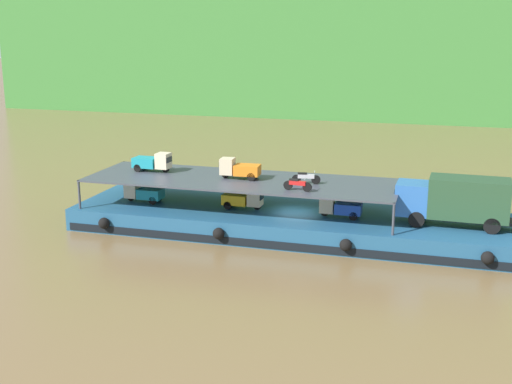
{
  "coord_description": "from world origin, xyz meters",
  "views": [
    {
      "loc": [
        9.65,
        -42.37,
        13.78
      ],
      "look_at": [
        -2.76,
        0.0,
        2.7
      ],
      "focal_mm": 47.03,
      "sensor_mm": 36.0,
      "label": 1
    }
  ],
  "objects_px": {
    "mini_truck_lower_stern": "(143,192)",
    "mini_truck_lower_mid": "(340,207)",
    "mini_truck_upper_stern": "(153,162)",
    "mini_truck_lower_aft": "(244,199)",
    "mini_truck_upper_mid": "(239,169)",
    "motorcycle_upper_port": "(297,184)",
    "covered_lorry": "(455,200)",
    "cargo_barge": "(295,223)",
    "motorcycle_upper_centre": "(306,177)"
  },
  "relations": [
    {
      "from": "motorcycle_upper_port",
      "to": "motorcycle_upper_centre",
      "type": "distance_m",
      "value": 2.04
    },
    {
      "from": "mini_truck_lower_stern",
      "to": "mini_truck_lower_aft",
      "type": "distance_m",
      "value": 7.39
    },
    {
      "from": "cargo_barge",
      "to": "motorcycle_upper_centre",
      "type": "relative_size",
      "value": 16.09
    },
    {
      "from": "motorcycle_upper_port",
      "to": "covered_lorry",
      "type": "bearing_deg",
      "value": 10.18
    },
    {
      "from": "mini_truck_lower_aft",
      "to": "mini_truck_upper_mid",
      "type": "height_order",
      "value": "mini_truck_upper_mid"
    },
    {
      "from": "cargo_barge",
      "to": "mini_truck_upper_stern",
      "type": "height_order",
      "value": "mini_truck_upper_stern"
    },
    {
      "from": "cargo_barge",
      "to": "mini_truck_lower_aft",
      "type": "height_order",
      "value": "mini_truck_lower_aft"
    },
    {
      "from": "covered_lorry",
      "to": "mini_truck_lower_stern",
      "type": "distance_m",
      "value": 21.27
    },
    {
      "from": "cargo_barge",
      "to": "mini_truck_lower_aft",
      "type": "bearing_deg",
      "value": -178.75
    },
    {
      "from": "mini_truck_lower_aft",
      "to": "motorcycle_upper_port",
      "type": "height_order",
      "value": "motorcycle_upper_port"
    },
    {
      "from": "mini_truck_lower_aft",
      "to": "mini_truck_lower_mid",
      "type": "height_order",
      "value": "same"
    },
    {
      "from": "covered_lorry",
      "to": "mini_truck_lower_mid",
      "type": "bearing_deg",
      "value": -179.74
    },
    {
      "from": "cargo_barge",
      "to": "mini_truck_upper_mid",
      "type": "relative_size",
      "value": 10.93
    },
    {
      "from": "mini_truck_lower_mid",
      "to": "motorcycle_upper_centre",
      "type": "relative_size",
      "value": 1.45
    },
    {
      "from": "mini_truck_lower_stern",
      "to": "motorcycle_upper_port",
      "type": "xyz_separation_m",
      "value": [
        11.56,
        -1.66,
        1.74
      ]
    },
    {
      "from": "mini_truck_upper_stern",
      "to": "motorcycle_upper_centre",
      "type": "height_order",
      "value": "mini_truck_upper_stern"
    },
    {
      "from": "mini_truck_lower_aft",
      "to": "mini_truck_lower_mid",
      "type": "bearing_deg",
      "value": -1.89
    },
    {
      "from": "mini_truck_lower_mid",
      "to": "mini_truck_upper_mid",
      "type": "distance_m",
      "value": 7.38
    },
    {
      "from": "mini_truck_lower_stern",
      "to": "mini_truck_lower_aft",
      "type": "relative_size",
      "value": 0.99
    },
    {
      "from": "covered_lorry",
      "to": "mini_truck_lower_stern",
      "type": "relative_size",
      "value": 2.88
    },
    {
      "from": "mini_truck_lower_mid",
      "to": "mini_truck_upper_mid",
      "type": "height_order",
      "value": "mini_truck_upper_mid"
    },
    {
      "from": "mini_truck_lower_stern",
      "to": "mini_truck_upper_stern",
      "type": "bearing_deg",
      "value": 74.5
    },
    {
      "from": "covered_lorry",
      "to": "mini_truck_lower_mid",
      "type": "relative_size",
      "value": 2.87
    },
    {
      "from": "motorcycle_upper_port",
      "to": "motorcycle_upper_centre",
      "type": "xyz_separation_m",
      "value": [
        0.11,
        2.03,
        0.0
      ]
    },
    {
      "from": "covered_lorry",
      "to": "motorcycle_upper_port",
      "type": "xyz_separation_m",
      "value": [
        -9.68,
        -1.74,
        0.74
      ]
    },
    {
      "from": "covered_lorry",
      "to": "mini_truck_lower_aft",
      "type": "relative_size",
      "value": 2.86
    },
    {
      "from": "cargo_barge",
      "to": "mini_truck_lower_mid",
      "type": "xyz_separation_m",
      "value": [
        3.05,
        -0.3,
        1.44
      ]
    },
    {
      "from": "mini_truck_upper_stern",
      "to": "motorcycle_upper_port",
      "type": "bearing_deg",
      "value": -13.82
    },
    {
      "from": "mini_truck_lower_mid",
      "to": "mini_truck_upper_stern",
      "type": "height_order",
      "value": "mini_truck_upper_stern"
    },
    {
      "from": "mini_truck_lower_aft",
      "to": "motorcycle_upper_centre",
      "type": "relative_size",
      "value": 1.46
    },
    {
      "from": "cargo_barge",
      "to": "mini_truck_lower_stern",
      "type": "height_order",
      "value": "mini_truck_lower_stern"
    },
    {
      "from": "covered_lorry",
      "to": "mini_truck_lower_aft",
      "type": "height_order",
      "value": "covered_lorry"
    },
    {
      "from": "mini_truck_lower_stern",
      "to": "mini_truck_lower_mid",
      "type": "relative_size",
      "value": 1.0
    },
    {
      "from": "cargo_barge",
      "to": "mini_truck_lower_stern",
      "type": "xyz_separation_m",
      "value": [
        -11.0,
        -0.35,
        1.44
      ]
    },
    {
      "from": "mini_truck_lower_stern",
      "to": "mini_truck_lower_mid",
      "type": "bearing_deg",
      "value": 0.2
    },
    {
      "from": "mini_truck_lower_stern",
      "to": "motorcycle_upper_port",
      "type": "distance_m",
      "value": 11.81
    },
    {
      "from": "motorcycle_upper_centre",
      "to": "covered_lorry",
      "type": "bearing_deg",
      "value": -1.76
    },
    {
      "from": "mini_truck_lower_aft",
      "to": "motorcycle_upper_port",
      "type": "relative_size",
      "value": 1.46
    },
    {
      "from": "mini_truck_upper_stern",
      "to": "motorcycle_upper_centre",
      "type": "xyz_separation_m",
      "value": [
        11.37,
        -0.74,
        -0.26
      ]
    },
    {
      "from": "mini_truck_upper_stern",
      "to": "motorcycle_upper_centre",
      "type": "relative_size",
      "value": 1.46
    },
    {
      "from": "mini_truck_upper_stern",
      "to": "mini_truck_upper_mid",
      "type": "relative_size",
      "value": 0.99
    },
    {
      "from": "covered_lorry",
      "to": "motorcycle_upper_centre",
      "type": "xyz_separation_m",
      "value": [
        -9.57,
        0.29,
        0.74
      ]
    },
    {
      "from": "mini_truck_upper_mid",
      "to": "mini_truck_lower_mid",
      "type": "bearing_deg",
      "value": -4.71
    },
    {
      "from": "covered_lorry",
      "to": "mini_truck_upper_stern",
      "type": "relative_size",
      "value": 2.85
    },
    {
      "from": "cargo_barge",
      "to": "motorcycle_upper_port",
      "type": "height_order",
      "value": "motorcycle_upper_port"
    },
    {
      "from": "mini_truck_lower_stern",
      "to": "motorcycle_upper_centre",
      "type": "relative_size",
      "value": 1.45
    },
    {
      "from": "mini_truck_lower_stern",
      "to": "motorcycle_upper_centre",
      "type": "distance_m",
      "value": 11.81
    },
    {
      "from": "mini_truck_upper_mid",
      "to": "mini_truck_lower_aft",
      "type": "bearing_deg",
      "value": -41.81
    },
    {
      "from": "mini_truck_lower_aft",
      "to": "mini_truck_upper_mid",
      "type": "distance_m",
      "value": 2.07
    },
    {
      "from": "mini_truck_upper_stern",
      "to": "mini_truck_lower_mid",
      "type": "bearing_deg",
      "value": -4.42
    }
  ]
}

